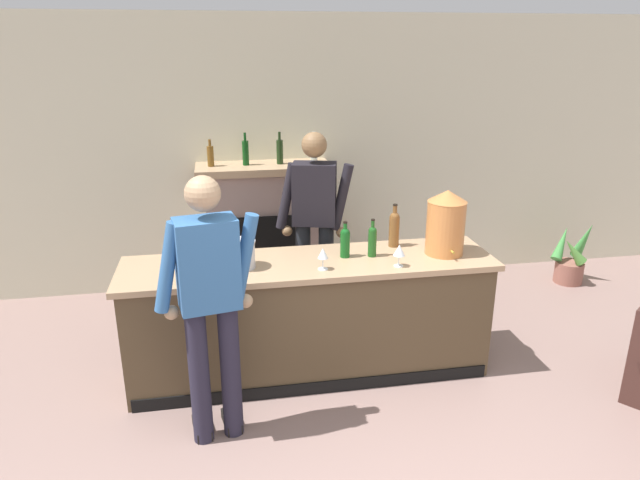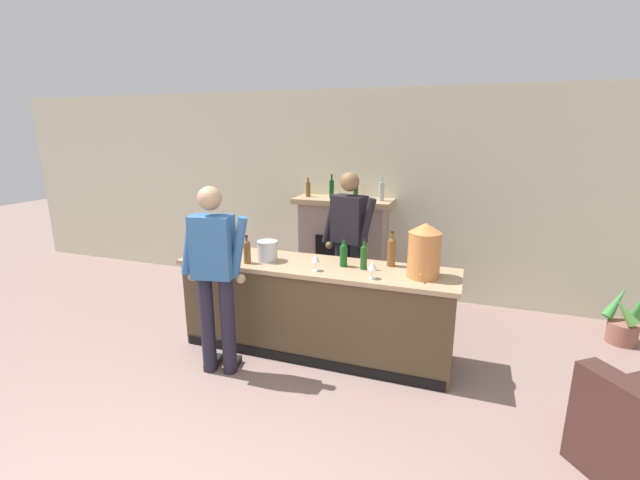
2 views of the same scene
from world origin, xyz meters
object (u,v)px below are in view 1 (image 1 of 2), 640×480
at_px(fireplace_stone, 265,228).
at_px(wine_glass_mid_counter, 399,251).
at_px(wine_bottle_port_short, 372,240).
at_px(copper_dispenser, 446,222).
at_px(wine_bottle_rose_blush, 345,241).
at_px(wine_glass_back_row, 323,254).
at_px(wine_bottle_burgundy_dark, 219,259).
at_px(person_bartender, 314,226).
at_px(wine_bottle_merlot_tall, 394,227).
at_px(person_customer, 210,302).
at_px(potted_plant_corner, 571,260).
at_px(ice_bucket_steel, 241,254).

xyz_separation_m(fireplace_stone, wine_glass_mid_counter, (0.81, -1.85, 0.37)).
bearing_deg(wine_bottle_port_short, copper_dispenser, -3.87).
relative_size(wine_bottle_rose_blush, wine_glass_back_row, 1.73).
relative_size(copper_dispenser, wine_glass_back_row, 3.10).
xyz_separation_m(fireplace_stone, wine_bottle_burgundy_dark, (-0.46, -1.81, 0.38)).
xyz_separation_m(person_bartender, wine_bottle_burgundy_dark, (-0.80, -0.84, 0.07)).
xyz_separation_m(wine_bottle_merlot_tall, wine_glass_mid_counter, (-0.09, -0.42, -0.04)).
distance_m(wine_bottle_merlot_tall, wine_glass_mid_counter, 0.43).
xyz_separation_m(person_customer, wine_glass_back_row, (0.79, 0.48, 0.08)).
height_order(wine_bottle_rose_blush, wine_glass_back_row, wine_bottle_rose_blush).
xyz_separation_m(person_customer, copper_dispenser, (1.76, 0.64, 0.21)).
relative_size(copper_dispenser, wine_bottle_port_short, 1.70).
bearing_deg(wine_glass_mid_counter, fireplace_stone, 113.78).
xyz_separation_m(potted_plant_corner, person_bartender, (-2.90, -0.60, 0.74)).
bearing_deg(wine_glass_back_row, ice_bucket_steel, 166.26).
relative_size(person_bartender, wine_glass_mid_counter, 10.77).
distance_m(potted_plant_corner, person_customer, 4.30).
bearing_deg(ice_bucket_steel, wine_glass_back_row, -13.74).
bearing_deg(wine_bottle_port_short, person_customer, -150.53).
bearing_deg(person_customer, wine_glass_mid_counter, 18.37).
bearing_deg(wine_bottle_burgundy_dark, wine_glass_mid_counter, -1.63).
height_order(copper_dispenser, wine_bottle_merlot_tall, copper_dispenser).
bearing_deg(ice_bucket_steel, wine_glass_mid_counter, -8.98).
height_order(person_bartender, ice_bucket_steel, person_bartender).
height_order(copper_dispenser, wine_bottle_rose_blush, copper_dispenser).
distance_m(person_customer, wine_bottle_burgundy_dark, 0.49).
xyz_separation_m(potted_plant_corner, wine_bottle_rose_blush, (-2.78, -1.23, 0.81)).
relative_size(copper_dispenser, wine_bottle_burgundy_dark, 1.76).
distance_m(copper_dispenser, wine_glass_back_row, 1.00).
bearing_deg(copper_dispenser, person_customer, -159.97).
height_order(person_customer, wine_glass_mid_counter, person_customer).
height_order(fireplace_stone, wine_glass_back_row, fireplace_stone).
bearing_deg(wine_bottle_merlot_tall, wine_bottle_rose_blush, -158.92).
bearing_deg(wine_bottle_burgundy_dark, wine_glass_back_row, 0.13).
bearing_deg(wine_glass_mid_counter, person_bartender, 118.07).
distance_m(potted_plant_corner, wine_bottle_rose_blush, 3.14).
height_order(fireplace_stone, wine_bottle_merlot_tall, fireplace_stone).
distance_m(potted_plant_corner, wine_glass_mid_counter, 2.96).
bearing_deg(ice_bucket_steel, wine_bottle_rose_blush, 5.81).
distance_m(fireplace_stone, copper_dispenser, 2.12).
distance_m(fireplace_stone, person_bartender, 1.07).
relative_size(copper_dispenser, wine_bottle_merlot_tall, 1.44).
bearing_deg(wine_bottle_port_short, fireplace_stone, 112.80).
relative_size(person_bartender, wine_bottle_merlot_tall, 5.17).
bearing_deg(person_bartender, ice_bucket_steel, -132.78).
xyz_separation_m(wine_bottle_port_short, wine_glass_back_row, (-0.41, -0.20, -0.02)).
bearing_deg(person_bartender, wine_bottle_rose_blush, -78.46).
bearing_deg(wine_glass_back_row, person_customer, -148.56).
height_order(person_customer, wine_bottle_port_short, person_customer).
height_order(wine_bottle_rose_blush, wine_glass_mid_counter, wine_bottle_rose_blush).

